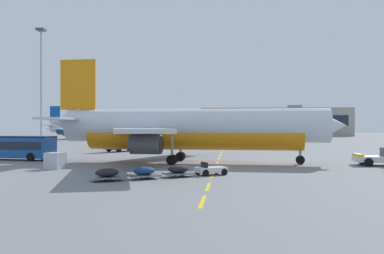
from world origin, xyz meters
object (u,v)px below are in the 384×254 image
at_px(airliner_foreground, 189,129).
at_px(baggage_train, 162,171).
at_px(uld_cargo_container, 55,161).
at_px(apron_light_mast_near, 41,73).
at_px(airliner_far_right, 251,130).
at_px(catering_truck, 123,142).
at_px(airliner_far_center, 85,128).
at_px(apron_shuttle_bus, 8,146).

relative_size(airliner_foreground, baggage_train, 3.27).
xyz_separation_m(uld_cargo_container, apron_light_mast_near, (-24.77, 49.02, 15.26)).
relative_size(airliner_far_right, apron_light_mast_near, 1.03).
bearing_deg(baggage_train, airliner_foreground, 86.92).
xyz_separation_m(catering_truck, baggage_train, (12.35, -34.25, -1.11)).
xyz_separation_m(airliner_far_right, catering_truck, (-23.74, -52.39, -1.50)).
distance_m(airliner_foreground, baggage_train, 14.38).
bearing_deg(catering_truck, airliner_far_center, 114.95).
height_order(catering_truck, uld_cargo_container, catering_truck).
bearing_deg(airliner_far_center, apron_shuttle_bus, -76.63).
distance_m(apron_shuttle_bus, uld_cargo_container, 14.62).
height_order(airliner_far_center, baggage_train, airliner_far_center).
bearing_deg(uld_cargo_container, apron_shuttle_bus, 136.19).
relative_size(uld_cargo_container, apron_light_mast_near, 0.07).
height_order(airliner_foreground, catering_truck, airliner_foreground).
distance_m(airliner_far_center, apron_light_mast_near, 43.57).
relative_size(apron_shuttle_bus, uld_cargo_container, 6.40).
xyz_separation_m(apron_shuttle_bus, baggage_train, (22.28, -16.28, -1.22)).
bearing_deg(catering_truck, apron_light_mast_near, 139.09).
bearing_deg(apron_light_mast_near, baggage_train, -56.51).
distance_m(catering_truck, uld_cargo_container, 28.08).
bearing_deg(apron_shuttle_bus, airliner_far_right, 64.42).
relative_size(airliner_foreground, apron_light_mast_near, 1.34).
bearing_deg(catering_truck, airliner_foreground, -57.17).
height_order(apron_shuttle_bus, catering_truck, catering_truck).
height_order(airliner_foreground, airliner_far_center, airliner_foreground).
relative_size(baggage_train, apron_light_mast_near, 0.41).
height_order(airliner_foreground, apron_light_mast_near, apron_light_mast_near).
relative_size(airliner_far_right, uld_cargo_container, 13.92).
relative_size(airliner_foreground, uld_cargo_container, 18.14).
bearing_deg(airliner_foreground, apron_light_mast_near, 132.10).
bearing_deg(airliner_far_right, apron_light_mast_near, -146.73).
relative_size(airliner_far_right, catering_truck, 3.71).
height_order(baggage_train, uld_cargo_container, uld_cargo_container).
xyz_separation_m(baggage_train, apron_light_mast_near, (-36.52, 55.20, 15.53)).
bearing_deg(airliner_far_right, catering_truck, -114.37).
height_order(airliner_foreground, apron_shuttle_bus, airliner_foreground).
bearing_deg(uld_cargo_container, baggage_train, -27.74).
bearing_deg(baggage_train, apron_light_mast_near, 123.49).
relative_size(catering_truck, baggage_train, 0.68).
bearing_deg(airliner_foreground, catering_truck, 122.83).
height_order(airliner_far_right, apron_shuttle_bus, airliner_far_right).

